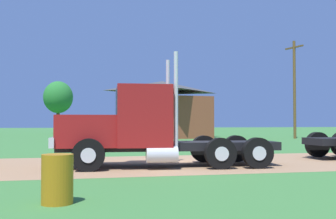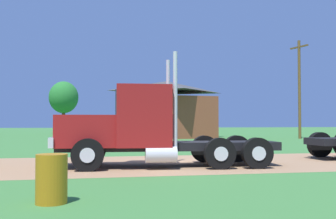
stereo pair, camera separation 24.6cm
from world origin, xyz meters
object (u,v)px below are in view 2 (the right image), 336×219
Objects in this scene: steel_barrel at (52,179)px; shed_building at (167,110)px; truck_foreground_white at (139,129)px; utility_pole_near at (299,87)px.

steel_barrel is 31.82m from shed_building.
shed_building reaches higher than steel_barrel.
shed_building reaches higher than truck_foreground_white.
shed_building is (5.85, 24.84, 1.40)m from truck_foreground_white.
steel_barrel is 0.10× the size of shed_building.
truck_foreground_white is 6.34m from steel_barrel.
steel_barrel is at bearing -127.19° from utility_pole_near.
shed_building is 12.69m from utility_pole_near.
shed_building is at bearing 76.74° from truck_foreground_white.
utility_pole_near reaches higher than steel_barrel.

